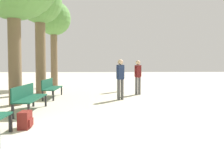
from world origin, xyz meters
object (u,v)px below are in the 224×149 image
Objects in this scene: pedestrian_near at (120,74)px; pedestrian_mid at (138,75)px; bench_row_2 at (51,87)px; tree_row_3 at (54,21)px; backpack at (25,120)px; pedestrian_far at (120,77)px; tree_row_2 at (40,6)px; bench_row_1 at (28,96)px.

pedestrian_mid is at bearing -59.02° from pedestrian_near.
bench_row_2 is 6.13m from tree_row_3.
pedestrian_far reaches higher than backpack.
bench_row_2 is 1.09× the size of pedestrian_near.
tree_row_2 is 5.75m from pedestrian_far.
pedestrian_far is at bearing -53.38° from tree_row_3.
tree_row_3 reaches higher than pedestrian_mid.
pedestrian_near is (2.79, 6.94, 0.79)m from backpack.
tree_row_3 is at bearing 148.92° from pedestrian_near.
pedestrian_mid is (0.78, -1.30, -0.01)m from pedestrian_near.
bench_row_1 is 1.00× the size of bench_row_2.
pedestrian_far reaches higher than bench_row_1.
tree_row_2 reaches higher than backpack.
backpack is (1.41, -9.46, -4.18)m from tree_row_3.
tree_row_3 is 3.29× the size of pedestrian_far.
bench_row_1 is at bearing -137.09° from pedestrian_mid.
backpack is (0.54, -1.82, -0.30)m from bench_row_1.
backpack is (0.54, -4.80, -0.30)m from bench_row_2.
tree_row_2 is 14.53× the size of backpack.
tree_row_3 is 7.14m from pedestrian_mid.
backpack is at bearing -73.38° from bench_row_1.
pedestrian_mid is (4.11, 3.82, 0.48)m from bench_row_1.
bench_row_1 and bench_row_2 have the same top height.
tree_row_2 is 3.43× the size of pedestrian_mid.
pedestrian_far is at bearing -94.47° from pedestrian_near.
tree_row_3 is 3.28× the size of pedestrian_near.
tree_row_3 is 3.31× the size of pedestrian_mid.
bench_row_1 is at bearing -143.52° from pedestrian_far.
tree_row_3 is at bearing 98.46° from backpack.
tree_row_2 is 7.79m from backpack.
pedestrian_mid is at bearing -7.97° from tree_row_2.
bench_row_2 is 3.98m from pedestrian_near.
pedestrian_far is (2.57, 4.12, 0.79)m from backpack.
pedestrian_mid is at bearing 56.70° from pedestrian_far.
pedestrian_mid is 1.82m from pedestrian_far.
tree_row_2 is at bearing 150.84° from pedestrian_far.
tree_row_3 reaches higher than pedestrian_far.
tree_row_2 is 5.50m from pedestrian_near.
tree_row_2 reaches higher than tree_row_3.
pedestrian_mid is at bearing 11.51° from bench_row_2.
tree_row_3 is at bearing 96.45° from bench_row_1.
tree_row_2 is at bearing -90.00° from tree_row_3.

